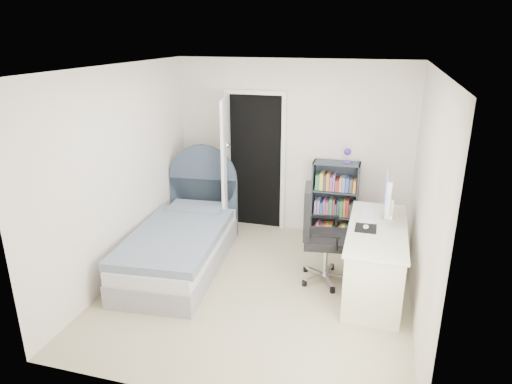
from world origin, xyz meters
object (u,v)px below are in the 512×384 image
(nightstand, at_px, (215,201))
(office_chair, at_px, (319,230))
(floor_lamp, at_px, (226,197))
(desk, at_px, (375,256))
(bookcase, at_px, (335,204))
(bed, at_px, (182,242))

(nightstand, height_order, office_chair, office_chair)
(floor_lamp, relative_size, desk, 0.87)
(desk, bearing_deg, floor_lamp, 154.46)
(nightstand, distance_m, office_chair, 2.15)
(desk, height_order, office_chair, desk)
(floor_lamp, height_order, desk, floor_lamp)
(bookcase, height_order, desk, bookcase)
(bed, bearing_deg, desk, 0.93)
(nightstand, bearing_deg, desk, -27.46)
(bed, bearing_deg, nightstand, 91.13)
(floor_lamp, relative_size, bookcase, 1.02)
(bed, bearing_deg, floor_lamp, 77.94)
(bookcase, relative_size, desk, 0.85)
(bookcase, bearing_deg, office_chair, -92.51)
(bed, distance_m, office_chair, 1.76)
(floor_lamp, bearing_deg, desk, -25.54)
(bed, height_order, floor_lamp, floor_lamp)
(bookcase, bearing_deg, desk, -64.24)
(office_chair, bearing_deg, bed, -177.74)
(floor_lamp, bearing_deg, office_chair, -33.76)
(nightstand, bearing_deg, bed, -88.87)
(floor_lamp, bearing_deg, bed, -102.06)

